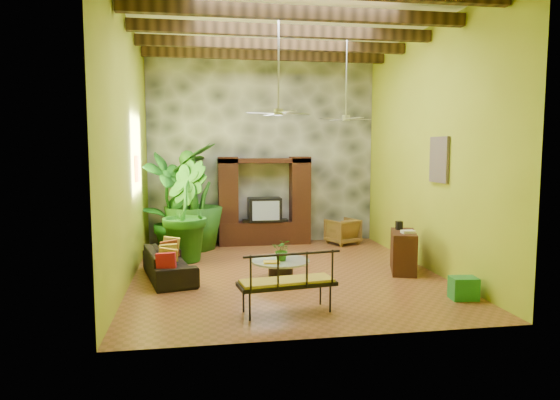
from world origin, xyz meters
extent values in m
plane|color=brown|center=(0.00, 0.00, 0.00)|extent=(7.00, 7.00, 0.00)
cube|color=silver|center=(0.00, 0.00, 5.00)|extent=(6.00, 7.00, 0.02)
cube|color=#A0AC27|center=(0.00, 3.50, 2.50)|extent=(6.00, 0.02, 5.00)
cube|color=#A0AC27|center=(-3.00, 0.00, 2.50)|extent=(0.02, 7.00, 5.00)
cube|color=#A0AC27|center=(3.00, 0.00, 2.50)|extent=(0.02, 7.00, 5.00)
cube|color=#3C4044|center=(0.00, 3.44, 2.50)|extent=(5.98, 0.10, 4.98)
cube|color=#3F2814|center=(0.00, -1.30, 4.78)|extent=(5.95, 0.16, 0.22)
cube|color=#3F2814|center=(0.00, 0.00, 4.78)|extent=(5.95, 0.16, 0.22)
cube|color=#3F2814|center=(0.00, 1.30, 4.78)|extent=(5.95, 0.16, 0.22)
cube|color=#3F2814|center=(0.00, 2.60, 4.78)|extent=(5.95, 0.16, 0.22)
cube|color=black|center=(0.00, 3.14, 0.30)|extent=(2.40, 0.50, 0.60)
cube|color=black|center=(-0.95, 3.14, 1.30)|extent=(0.50, 0.48, 2.00)
cube|color=black|center=(0.95, 3.14, 1.30)|extent=(0.50, 0.48, 2.00)
cube|color=black|center=(0.00, 3.14, 2.20)|extent=(2.40, 0.48, 0.12)
cube|color=black|center=(0.00, 3.12, 0.92)|extent=(0.85, 0.52, 0.62)
cube|color=#8C99A8|center=(0.00, 2.85, 0.92)|extent=(0.70, 0.02, 0.50)
cylinder|color=#A3A3A7|center=(-0.20, -0.40, 4.10)|extent=(0.04, 0.04, 1.80)
cylinder|color=#A3A3A7|center=(-0.20, -0.40, 3.20)|extent=(0.18, 0.18, 0.12)
cube|color=#A3A3A7|center=(0.15, -0.31, 3.18)|extent=(0.58, 0.26, 0.01)
cube|color=#A3A3A7|center=(-0.29, -0.05, 3.18)|extent=(0.26, 0.58, 0.01)
cube|color=#A3A3A7|center=(-0.55, -0.49, 3.18)|extent=(0.58, 0.26, 0.01)
cube|color=#A3A3A7|center=(-0.11, -0.75, 3.18)|extent=(0.26, 0.58, 0.01)
cylinder|color=#A3A3A7|center=(1.60, 1.20, 4.10)|extent=(0.04, 0.04, 1.80)
cylinder|color=#A3A3A7|center=(1.60, 1.20, 3.20)|extent=(0.18, 0.18, 0.12)
cube|color=#A3A3A7|center=(1.95, 1.29, 3.18)|extent=(0.58, 0.26, 0.01)
cube|color=#A3A3A7|center=(1.51, 1.55, 3.18)|extent=(0.26, 0.58, 0.01)
cube|color=#A3A3A7|center=(1.25, 1.11, 3.18)|extent=(0.58, 0.26, 0.01)
cube|color=#A3A3A7|center=(1.69, 0.85, 3.18)|extent=(0.26, 0.58, 0.01)
cube|color=orange|center=(-2.96, 1.00, 2.10)|extent=(0.06, 0.32, 0.55)
cube|color=#26578E|center=(2.96, -0.60, 2.30)|extent=(0.06, 0.70, 0.90)
imported|color=black|center=(-2.30, -0.03, 0.29)|extent=(1.18, 2.09, 0.58)
imported|color=olive|center=(2.04, 2.81, 0.34)|extent=(0.95, 0.96, 0.67)
imported|color=#165619|center=(-2.44, 2.43, 1.22)|extent=(1.50, 1.54, 2.43)
imported|color=#1F661A|center=(-2.04, 1.52, 1.13)|extent=(1.21, 1.40, 2.25)
imported|color=#215917|center=(-1.85, 2.76, 1.33)|extent=(1.68, 1.68, 2.65)
cylinder|color=black|center=(-0.18, -0.55, 0.18)|extent=(0.47, 0.47, 0.36)
cylinder|color=silver|center=(-0.18, -0.55, 0.38)|extent=(1.12, 1.12, 0.04)
imported|color=#276119|center=(-0.16, -0.57, 0.60)|extent=(0.45, 0.41, 0.41)
cube|color=gold|center=(-0.39, -0.75, 0.42)|extent=(0.32, 0.24, 0.03)
cube|color=black|center=(-0.39, -2.38, 0.45)|extent=(1.56, 0.71, 0.06)
cube|color=gold|center=(-0.39, -2.38, 0.49)|extent=(1.48, 0.65, 0.06)
cube|color=black|center=(-0.39, -2.65, 0.72)|extent=(1.50, 0.25, 0.54)
cube|color=#321910|center=(2.41, -0.27, 0.42)|extent=(0.78, 1.14, 0.83)
cube|color=#1B6835|center=(2.65, -2.22, 0.19)|extent=(0.46, 0.37, 0.38)
camera|label=1|loc=(-1.72, -9.76, 2.53)|focal=32.00mm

